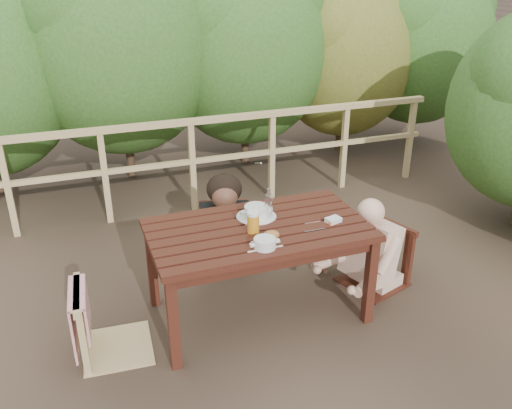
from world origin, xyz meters
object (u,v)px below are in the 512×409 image
object	(u,v)px
soup_far	(256,212)
bread_roll	(271,235)
chair_far	(225,212)
chair_right	(377,232)
diner_right	(382,211)
soup_near	(265,244)
woman	(224,190)
table	(258,272)
bottle	(268,204)
butter_tub	(333,221)
chair_left	(110,290)
beer_glass	(253,223)

from	to	relation	value
soup_far	bread_roll	world-z (taller)	soup_far
chair_far	chair_right	world-z (taller)	chair_right
soup_far	diner_right	bearing A→B (deg)	-5.78
chair_right	soup_far	xyz separation A→B (m)	(-1.01, 0.10, 0.30)
chair_far	soup_near	xyz separation A→B (m)	(-0.08, -1.19, 0.31)
woman	chair_far	bearing A→B (deg)	104.95
diner_right	bread_roll	distance (m)	1.09
chair_right	bread_roll	xyz separation A→B (m)	(-1.03, -0.25, 0.29)
table	woman	distance (m)	0.95
diner_right	bottle	bearing A→B (deg)	67.96
chair_right	butter_tub	distance (m)	0.60
soup_far	chair_left	bearing A→B (deg)	-168.59
table	chair_right	world-z (taller)	chair_right
table	beer_glass	distance (m)	0.46
woman	table	bearing A→B (deg)	104.08
soup_near	beer_glass	size ratio (longest dim) A/B	1.47
butter_tub	beer_glass	bearing A→B (deg)	160.66
chair_left	bottle	world-z (taller)	chair_left
chair_left	bread_roll	xyz separation A→B (m)	(1.10, -0.13, 0.27)
beer_glass	butter_tub	size ratio (longest dim) A/B	1.53
chair_far	soup_near	size ratio (longest dim) A/B	3.64
chair_far	butter_tub	world-z (taller)	chair_far
chair_far	soup_near	world-z (taller)	chair_far
chair_far	soup_far	size ratio (longest dim) A/B	3.06
chair_left	chair_far	distance (m)	1.45
woman	beer_glass	size ratio (longest dim) A/B	7.78
soup_near	bread_roll	world-z (taller)	soup_near
table	bread_roll	bearing A→B (deg)	-83.01
bread_roll	beer_glass	bearing A→B (deg)	124.93
diner_right	chair_left	bearing A→B (deg)	74.90
woman	chair_right	bearing A→B (deg)	155.80
soup_far	bottle	world-z (taller)	bottle
chair_far	beer_glass	size ratio (longest dim) A/B	5.34
bottle	chair_left	bearing A→B (deg)	-171.31
soup_near	bottle	distance (m)	0.47
chair_left	soup_far	xyz separation A→B (m)	(1.12, 0.23, 0.29)
chair_far	chair_right	distance (m)	1.32
chair_far	beer_glass	world-z (taller)	chair_far
table	beer_glass	size ratio (longest dim) A/B	9.19
bread_roll	bottle	size ratio (longest dim) A/B	0.49
diner_right	beer_glass	distance (m)	1.16
diner_right	soup_near	distance (m)	1.21
chair_left	woman	distance (m)	1.47
chair_far	butter_tub	xyz separation A→B (m)	(0.53, -1.00, 0.30)
beer_glass	bottle	bearing A→B (deg)	44.90
chair_right	beer_glass	xyz separation A→B (m)	(-1.11, -0.13, 0.34)
bread_roll	woman	bearing A→B (deg)	90.50
table	woman	xyz separation A→B (m)	(0.01, 0.90, 0.30)
woman	bottle	xyz separation A→B (m)	(0.11, -0.78, 0.19)
chair_far	bottle	world-z (taller)	bottle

